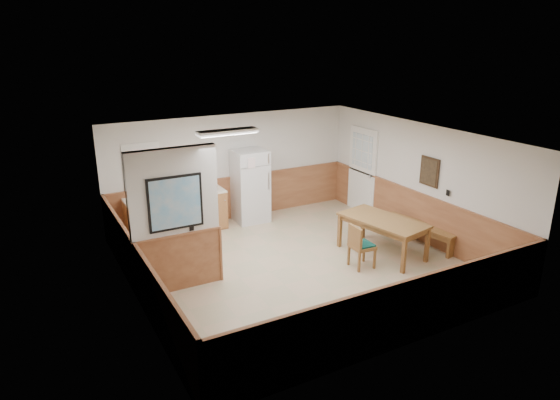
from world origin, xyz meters
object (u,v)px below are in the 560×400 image
refrigerator (250,186)px  soap_bottle (143,195)px  dining_chair (359,243)px  dining_table (383,223)px  dining_bench (420,228)px  fire_extinguisher (214,180)px

refrigerator → soap_bottle: bearing=-178.8°
refrigerator → dining_chair: refrigerator is taller
dining_table → dining_chair: 0.86m
dining_table → dining_chair: size_ratio=2.20×
refrigerator → soap_bottle: 2.50m
dining_bench → fire_extinguisher: size_ratio=3.96×
dining_bench → dining_chair: bearing=178.7°
refrigerator → dining_chair: 3.37m
fire_extinguisher → soap_bottle: (-1.63, -0.07, -0.09)m
dining_bench → soap_bottle: soap_bottle is taller
fire_extinguisher → soap_bottle: fire_extinguisher is taller
dining_chair → dining_table: bearing=21.7°
fire_extinguisher → refrigerator: bearing=0.8°
fire_extinguisher → soap_bottle: bearing=-171.0°
refrigerator → dining_table: size_ratio=0.91×
dining_table → dining_chair: (-0.79, -0.28, -0.16)m
refrigerator → dining_table: refrigerator is taller
dining_table → refrigerator: bearing=104.4°
soap_bottle → fire_extinguisher: bearing=2.6°
refrigerator → dining_chair: size_ratio=2.01×
refrigerator → dining_bench: refrigerator is taller
dining_bench → soap_bottle: 5.87m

